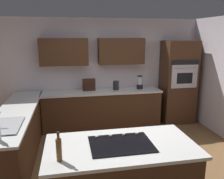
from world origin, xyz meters
TOP-DOWN VIEW (x-y plane):
  - ground_plane at (0.00, 0.00)m, footprint 14.00×14.00m
  - wall_back at (0.06, -2.05)m, footprint 6.00×0.44m
  - lower_cabinets_back at (0.10, -1.72)m, footprint 2.80×0.60m
  - countertop_back at (0.10, -1.72)m, footprint 2.84×0.64m
  - lower_cabinets_side at (1.82, -0.55)m, footprint 0.60×2.90m
  - countertop_side at (1.82, -0.55)m, footprint 0.64×2.94m
  - island_base at (0.28, 1.09)m, footprint 1.75×0.89m
  - island_top at (0.28, 1.09)m, footprint 1.83×0.97m
  - wall_oven at (-1.85, -1.72)m, footprint 0.80×0.66m
  - sink_unit at (1.83, 0.22)m, footprint 0.46×0.70m
  - cooktop at (0.28, 1.09)m, footprint 0.76×0.56m
  - blender at (-0.85, -1.75)m, footprint 0.15×0.15m
  - spice_rack at (0.40, -1.80)m, footprint 0.30×0.11m
  - kettle at (-0.25, -1.75)m, footprint 0.14×0.14m
  - oil_bottle at (1.01, 1.34)m, footprint 0.06×0.06m

SIDE VIEW (x-z plane):
  - ground_plane at x=0.00m, z-range 0.00..0.00m
  - lower_cabinets_back at x=0.10m, z-range 0.00..0.86m
  - lower_cabinets_side at x=1.82m, z-range 0.00..0.86m
  - island_base at x=0.28m, z-range 0.00..0.86m
  - countertop_back at x=0.10m, z-range 0.86..0.90m
  - countertop_side at x=1.82m, z-range 0.86..0.90m
  - island_top at x=0.28m, z-range 0.86..0.90m
  - cooktop at x=0.28m, z-range 0.89..0.92m
  - sink_unit at x=1.83m, z-range 0.80..1.03m
  - kettle at x=-0.25m, z-range 0.90..1.12m
  - oil_bottle at x=1.01m, z-range 0.87..1.20m
  - wall_oven at x=-1.85m, z-range 0.00..2.07m
  - blender at x=-0.85m, z-range 0.88..1.21m
  - spice_rack at x=0.40m, z-range 0.90..1.19m
  - wall_back at x=0.06m, z-range 0.12..2.72m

